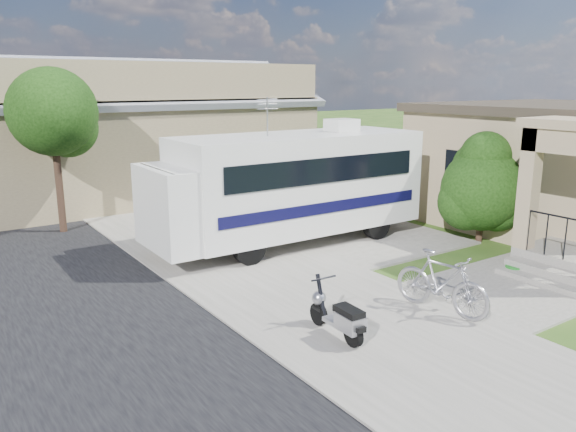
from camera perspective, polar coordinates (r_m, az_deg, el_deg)
ground at (r=11.12m, az=9.56°, el=-8.67°), size 120.00×120.00×0.00m
sidewalk_slab at (r=18.89m, az=-14.25°, el=0.40°), size 4.00×80.00×0.06m
driveway_slab at (r=15.29m, az=1.95°, el=-2.23°), size 7.00×6.00×0.05m
walk_slab at (r=12.74m, az=22.61°, el=-6.54°), size 4.00×3.00×0.05m
house at (r=18.52m, az=26.89°, el=4.61°), size 9.47×7.80×3.54m
warehouse at (r=22.62m, az=-15.70°, el=7.44°), size 12.50×8.40×5.04m
street_tree_a at (r=16.80m, az=-22.49°, el=9.35°), size 2.44×2.40×4.58m
street_tree_b at (r=26.65m, az=-27.22°, el=10.34°), size 2.44×2.40×4.73m
motorhome at (r=14.47m, az=0.17°, el=3.32°), size 7.34×2.44×3.76m
shrub at (r=15.67m, az=19.14°, el=2.95°), size 2.39×2.28×2.94m
scooter at (r=9.34m, az=5.22°, el=-10.16°), size 0.49×1.39×0.92m
bicycle at (r=10.59m, az=15.31°, el=-6.84°), size 0.85×1.95×1.13m
garden_hose at (r=13.45m, az=21.94°, el=-5.18°), size 0.37×0.37×0.17m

